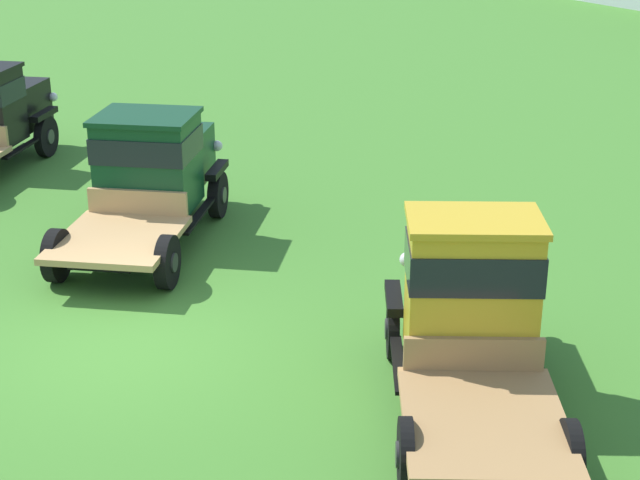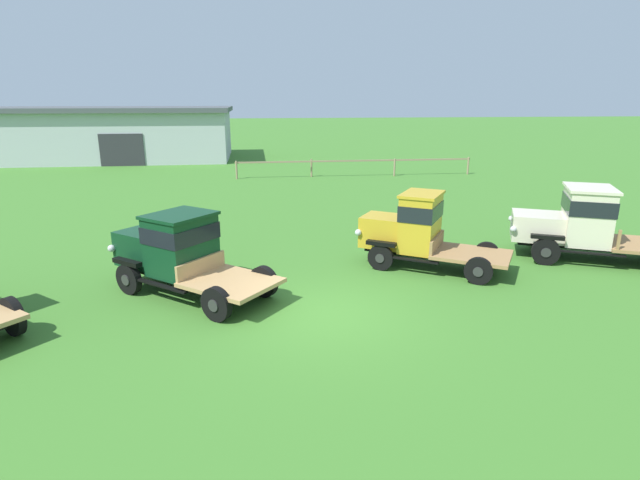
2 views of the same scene
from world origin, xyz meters
TOP-DOWN VIEW (x-y plane):
  - ground_plane at (0.00, 0.00)m, footprint 240.00×240.00m
  - farm_shed at (-14.66, 33.23)m, footprint 22.60×10.02m
  - paddock_fence at (5.02, 21.23)m, footprint 15.61×0.61m
  - vintage_truck_second_in_line at (-3.62, 2.01)m, footprint 4.73×4.32m
  - vintage_truck_midrow_center at (3.24, 3.19)m, footprint 4.59×3.71m
  - vintage_truck_far_side at (8.67, 3.20)m, footprint 5.71×4.02m

SIDE VIEW (x-z plane):
  - ground_plane at x=0.00m, z-range 0.00..0.00m
  - paddock_fence at x=5.02m, z-range 0.30..1.44m
  - vintage_truck_second_in_line at x=-3.62m, z-range 0.06..2.19m
  - vintage_truck_midrow_center at x=3.24m, z-range 0.02..2.29m
  - vintage_truck_far_side at x=8.67m, z-range 0.03..2.35m
  - farm_shed at x=-14.66m, z-range 0.02..4.27m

